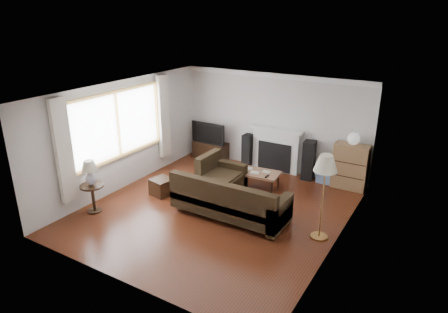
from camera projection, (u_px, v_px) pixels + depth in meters
The scene contains 17 objects.
room at pixel (216, 154), 7.97m from camera, with size 5.10×5.60×2.54m.
window at pixel (118, 125), 8.88m from camera, with size 0.12×2.74×1.54m, color olive.
curtain_near at pixel (64, 151), 7.69m from camera, with size 0.10×0.35×2.10m, color beige.
curtain_far at pixel (164, 117), 10.13m from camera, with size 0.10×0.35×2.10m, color beige.
fireplace at pixel (276, 149), 10.25m from camera, with size 1.40×0.26×1.15m, color white.
tv_stand at pixel (211, 150), 11.17m from camera, with size 0.97×0.44×0.48m, color black.
television at pixel (210, 132), 10.99m from camera, with size 1.02×0.13×0.59m, color black.
speaker_left at pixel (248, 150), 10.59m from camera, with size 0.24×0.29×0.88m, color black.
speaker_right at pixel (309, 160), 9.76m from camera, with size 0.27×0.33×0.98m, color black.
bookshelf at pixel (350, 167), 9.24m from camera, with size 0.78×0.37×1.07m, color brown.
globe_lamp at pixel (354, 139), 9.01m from camera, with size 0.28×0.28×0.28m, color white.
sectional_sofa at pixel (230, 198), 7.99m from camera, with size 2.55×1.86×0.82m, color black.
coffee_table at pixel (256, 180), 9.33m from camera, with size 1.08×0.59×0.42m, color brown.
footstool at pixel (162, 187), 9.04m from camera, with size 0.44×0.44×0.37m, color black.
floor_lamp at pixel (323, 198), 7.11m from camera, with size 0.42×0.42×1.62m, color #B88340.
side_table at pixel (93, 198), 8.23m from camera, with size 0.48×0.48×0.60m, color black.
table_lamp at pixel (90, 173), 8.04m from camera, with size 0.33×0.33×0.53m, color silver.
Camera 1 is at (3.98, -6.34, 3.98)m, focal length 32.00 mm.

